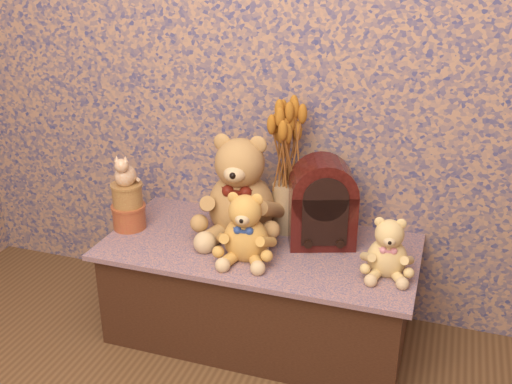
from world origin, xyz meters
TOP-DOWN VIEW (x-y plane):
  - display_shelf at (0.00, 1.21)m, footprint 1.21×0.60m
  - teddy_large at (-0.10, 1.28)m, footprint 0.40×0.46m
  - teddy_medium at (-0.02, 1.10)m, footprint 0.26×0.30m
  - teddy_small at (0.49, 1.14)m, footprint 0.21×0.24m
  - cathedral_radio at (0.22, 1.30)m, footprint 0.30×0.25m
  - ceramic_vase at (0.06, 1.36)m, footprint 0.14×0.14m
  - dried_stalks at (0.06, 1.36)m, footprint 0.23×0.23m
  - biscuit_tin_lower at (-0.55, 1.18)m, footprint 0.16×0.16m
  - biscuit_tin_upper at (-0.55, 1.18)m, footprint 0.15×0.15m
  - cat_figurine at (-0.55, 1.18)m, footprint 0.12×0.13m

SIDE VIEW (x-z plane):
  - display_shelf at x=0.00m, z-range 0.00..0.41m
  - biscuit_tin_lower at x=-0.55m, z-range 0.41..0.50m
  - ceramic_vase at x=0.06m, z-range 0.41..0.61m
  - teddy_small at x=0.49m, z-range 0.41..0.64m
  - teddy_medium at x=-0.02m, z-range 0.41..0.69m
  - biscuit_tin_upper at x=-0.55m, z-range 0.50..0.60m
  - cathedral_radio at x=0.22m, z-range 0.41..0.75m
  - teddy_large at x=-0.10m, z-range 0.41..0.85m
  - cat_figurine at x=-0.55m, z-range 0.60..0.73m
  - dried_stalks at x=0.06m, z-range 0.61..1.03m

